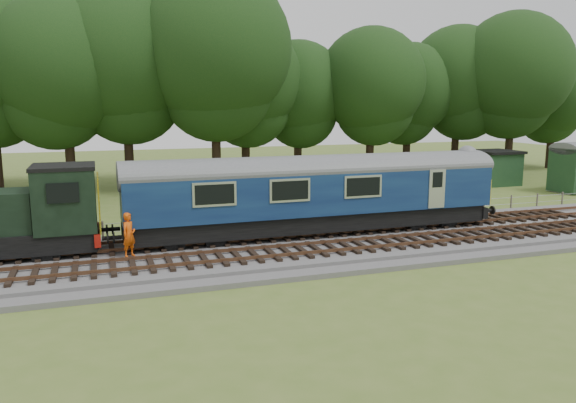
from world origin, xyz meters
name	(u,v)px	position (x,y,z in m)	size (l,w,h in m)	color
ground	(290,250)	(0.00, 0.00, 0.00)	(120.00, 120.00, 0.00)	#526C27
ballast	(290,247)	(0.00, 0.00, 0.17)	(70.00, 7.00, 0.35)	#4C4C4F
track_north	(280,235)	(0.00, 1.40, 0.42)	(67.20, 2.40, 0.21)	black
track_south	(302,250)	(0.00, -1.60, 0.42)	(67.20, 2.40, 0.21)	black
fence	(262,230)	(0.00, 4.50, 0.00)	(64.00, 0.12, 1.00)	#6B6054
tree_line	(203,185)	(0.00, 22.00, 0.00)	(70.00, 8.00, 18.00)	black
dmu_railcar	(316,187)	(1.80, 1.40, 2.61)	(18.05, 2.86, 3.88)	black
worker	(129,235)	(-6.99, -0.05, 1.27)	(0.67, 0.44, 1.85)	#EC530C
shed	(495,167)	(22.75, 14.49, 1.42)	(3.43, 3.43, 2.79)	#1A3B20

